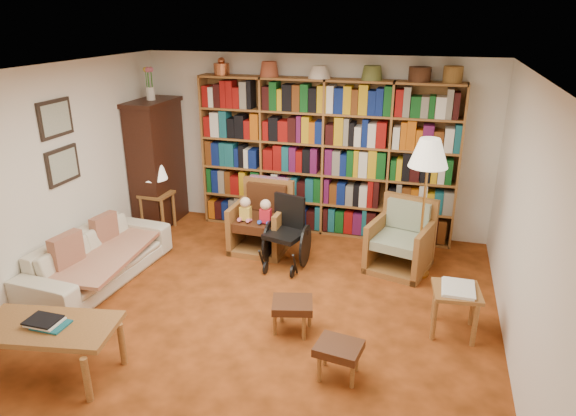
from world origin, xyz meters
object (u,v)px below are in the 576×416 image
(side_table_lamp, at_px, (157,202))
(footstool_a, at_px, (292,307))
(footstool_b, at_px, (339,350))
(sofa, at_px, (98,258))
(coffee_table, at_px, (48,330))
(side_table_papers, at_px, (456,297))
(armchair_sage, at_px, (400,242))
(wheelchair, at_px, (287,234))
(armchair_leather, at_px, (263,221))
(floor_lamp, at_px, (428,159))

(side_table_lamp, bearing_deg, footstool_a, -37.12)
(footstool_a, distance_m, footstool_b, 0.80)
(sofa, xyz_separation_m, coffee_table, (0.62, -1.57, 0.13))
(side_table_papers, xyz_separation_m, footstool_b, (-0.98, -0.98, -0.14))
(armchair_sage, height_order, wheelchair, wheelchair)
(footstool_b, bearing_deg, wheelchair, 117.80)
(sofa, relative_size, footstool_b, 4.62)
(armchair_leather, xyz_separation_m, armchair_sage, (1.84, -0.09, -0.04))
(armchair_sage, xyz_separation_m, wheelchair, (-1.39, -0.33, 0.07))
(floor_lamp, xyz_separation_m, footstool_a, (-1.15, -1.59, -1.19))
(side_table_lamp, xyz_separation_m, floor_lamp, (3.76, -0.38, 1.05))
(floor_lamp, bearing_deg, footstool_b, -105.09)
(armchair_leather, relative_size, footstool_a, 1.95)
(side_table_lamp, height_order, side_table_papers, side_table_lamp)
(side_table_papers, bearing_deg, wheelchair, 153.60)
(footstool_a, relative_size, coffee_table, 0.37)
(floor_lamp, bearing_deg, sofa, -161.85)
(sofa, relative_size, side_table_lamp, 3.50)
(armchair_leather, relative_size, side_table_papers, 1.78)
(armchair_sage, xyz_separation_m, footstool_a, (-0.91, -1.76, -0.06))
(footstool_a, bearing_deg, coffee_table, -148.03)
(sofa, height_order, wheelchair, wheelchair)
(floor_lamp, xyz_separation_m, coffee_table, (-3.05, -2.77, -1.05))
(side_table_papers, distance_m, footstool_a, 1.61)
(floor_lamp, height_order, footstool_a, floor_lamp)
(sofa, xyz_separation_m, side_table_papers, (4.06, 0.03, 0.12))
(side_table_lamp, distance_m, coffee_table, 3.24)
(sofa, relative_size, side_table_papers, 3.85)
(armchair_leather, xyz_separation_m, wheelchair, (0.46, -0.41, 0.03))
(side_table_lamp, distance_m, footstool_b, 4.07)
(armchair_leather, height_order, side_table_papers, armchair_leather)
(side_table_lamp, distance_m, floor_lamp, 3.92)
(footstool_b, bearing_deg, coffee_table, -165.80)
(coffee_table, bearing_deg, wheelchair, 61.50)
(armchair_sage, xyz_separation_m, side_table_papers, (0.64, -1.33, 0.07))
(armchair_leather, distance_m, wheelchair, 0.62)
(side_table_papers, bearing_deg, side_table_lamp, 159.59)
(armchair_leather, height_order, coffee_table, armchair_leather)
(floor_lamp, xyz_separation_m, footstool_b, (-0.58, -2.15, -1.20))
(armchair_sage, relative_size, footstool_a, 1.89)
(side_table_papers, relative_size, footstool_b, 1.20)
(wheelchair, bearing_deg, sofa, -152.92)
(side_table_papers, relative_size, coffee_table, 0.40)
(side_table_papers, bearing_deg, armchair_leather, 150.27)
(armchair_sage, bearing_deg, floor_lamp, -34.40)
(sofa, distance_m, footstool_a, 2.54)
(armchair_sage, relative_size, wheelchair, 1.01)
(side_table_lamp, bearing_deg, armchair_leather, -4.43)
(side_table_papers, height_order, coffee_table, coffee_table)
(sofa, height_order, side_table_lamp, sofa)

